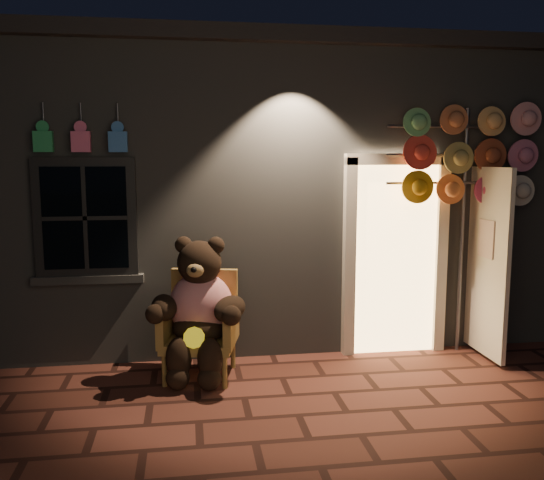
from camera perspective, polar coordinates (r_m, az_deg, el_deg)
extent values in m
plane|color=brown|center=(5.06, 2.66, -16.95)|extent=(60.00, 60.00, 0.00)
cube|color=slate|center=(8.55, -2.43, 4.82)|extent=(7.00, 5.00, 3.30)
cube|color=black|center=(8.63, -2.50, 16.36)|extent=(7.30, 5.30, 0.16)
cube|color=black|center=(6.07, -17.95, 2.12)|extent=(1.00, 0.10, 1.20)
cube|color=black|center=(6.04, -18.00, 2.09)|extent=(0.82, 0.06, 1.02)
cube|color=slate|center=(6.16, -17.70, -3.71)|extent=(1.10, 0.14, 0.08)
cube|color=#FFC672|center=(6.47, 11.98, -1.77)|extent=(0.92, 0.10, 2.10)
cube|color=beige|center=(6.27, 7.65, -1.98)|extent=(0.12, 0.12, 2.20)
cube|color=beige|center=(6.64, 16.32, -1.68)|extent=(0.12, 0.12, 2.20)
cube|color=beige|center=(6.34, 12.40, 7.82)|extent=(1.16, 0.12, 0.12)
cube|color=beige|center=(6.51, 20.61, -2.07)|extent=(0.05, 0.80, 2.00)
cube|color=#268C4D|center=(6.03, -21.72, 9.05)|extent=(0.18, 0.07, 0.20)
cylinder|color=#59595E|center=(6.10, -21.71, 11.39)|extent=(0.02, 0.02, 0.25)
cube|color=#D3577E|center=(5.96, -18.40, 9.23)|extent=(0.18, 0.07, 0.20)
cylinder|color=#59595E|center=(6.03, -18.41, 11.59)|extent=(0.02, 0.02, 0.25)
cube|color=#2E61A3|center=(5.91, -15.01, 9.38)|extent=(0.18, 0.07, 0.20)
cylinder|color=#59595E|center=(5.98, -15.04, 11.76)|extent=(0.02, 0.02, 0.25)
cube|color=olive|center=(5.77, -7.17, -9.98)|extent=(0.79, 0.76, 0.10)
cube|color=olive|center=(5.95, -6.67, -6.05)|extent=(0.67, 0.23, 0.67)
cube|color=olive|center=(5.77, -10.36, -8.07)|extent=(0.20, 0.58, 0.38)
cube|color=olive|center=(5.64, -4.06, -8.32)|extent=(0.20, 0.58, 0.38)
cylinder|color=olive|center=(5.66, -10.62, -12.61)|extent=(0.05, 0.05, 0.31)
cylinder|color=olive|center=(5.54, -4.71, -12.95)|extent=(0.05, 0.05, 0.31)
cylinder|color=olive|center=(6.15, -9.30, -10.87)|extent=(0.05, 0.05, 0.31)
cylinder|color=olive|center=(6.04, -3.88, -11.13)|extent=(0.05, 0.05, 0.31)
ellipsoid|color=red|center=(5.71, -7.03, -6.47)|extent=(0.73, 0.63, 0.66)
ellipsoid|color=black|center=(5.70, -7.15, -8.55)|extent=(0.61, 0.55, 0.31)
sphere|color=black|center=(5.57, -7.21, -2.24)|extent=(0.51, 0.51, 0.43)
sphere|color=black|center=(5.61, -8.76, -0.48)|extent=(0.17, 0.17, 0.17)
sphere|color=black|center=(5.54, -5.58, -0.52)|extent=(0.17, 0.17, 0.17)
ellipsoid|color=olive|center=(5.39, -7.62, -3.00)|extent=(0.19, 0.15, 0.13)
ellipsoid|color=black|center=(5.59, -10.65, -6.59)|extent=(0.29, 0.46, 0.24)
ellipsoid|color=black|center=(5.46, -4.20, -6.82)|extent=(0.44, 0.50, 0.24)
ellipsoid|color=black|center=(5.54, -9.23, -11.51)|extent=(0.24, 0.24, 0.41)
ellipsoid|color=black|center=(5.48, -6.15, -11.67)|extent=(0.24, 0.24, 0.41)
sphere|color=black|center=(5.55, -9.33, -13.32)|extent=(0.22, 0.22, 0.22)
sphere|color=black|center=(5.49, -6.23, -13.51)|extent=(0.22, 0.22, 0.22)
cylinder|color=yellow|center=(5.44, -7.74, -9.57)|extent=(0.22, 0.13, 0.20)
cylinder|color=#59595E|center=(6.63, 18.32, 0.72)|extent=(0.04, 0.04, 2.67)
cylinder|color=#59595E|center=(6.45, 16.46, 10.72)|extent=(1.19, 0.03, 0.03)
cylinder|color=#59595E|center=(6.44, 16.35, 8.09)|extent=(1.19, 0.03, 0.03)
cylinder|color=#59595E|center=(6.44, 16.24, 5.45)|extent=(1.19, 0.03, 0.03)
cylinder|color=#63AA68|center=(6.28, 14.28, 11.34)|extent=(0.34, 0.11, 0.34)
cylinder|color=#BA663D|center=(6.41, 17.71, 11.13)|extent=(0.34, 0.11, 0.34)
cylinder|color=#E4A962|center=(6.57, 20.98, 10.90)|extent=(0.34, 0.11, 0.34)
cylinder|color=pink|center=(6.82, 23.68, 10.64)|extent=(0.34, 0.11, 0.34)
cylinder|color=red|center=(6.24, 14.27, 8.18)|extent=(0.34, 0.11, 0.34)
cylinder|color=#A9954E|center=(6.38, 17.69, 8.04)|extent=(0.34, 0.11, 0.34)
cylinder|color=brown|center=(6.61, 20.57, 7.90)|extent=(0.34, 0.11, 0.34)
cylinder|color=#CF6D90|center=(6.78, 23.64, 7.73)|extent=(0.34, 0.11, 0.34)
cylinder|color=orange|center=(6.22, 14.26, 4.99)|extent=(0.34, 0.11, 0.34)
cylinder|color=orange|center=(6.44, 17.32, 4.97)|extent=(0.34, 0.11, 0.34)
cylinder|color=#C63C5F|center=(6.59, 20.55, 4.88)|extent=(0.34, 0.11, 0.34)
cylinder|color=beige|center=(6.77, 23.61, 4.79)|extent=(0.34, 0.11, 0.34)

